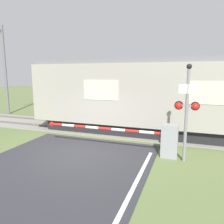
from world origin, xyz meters
name	(u,v)px	position (x,y,z in m)	size (l,w,h in m)	color
ground_plane	(79,154)	(0.00, 0.00, 0.00)	(80.00, 80.00, 0.00)	#5B6B3D
track_bed	(112,129)	(0.00, 3.94, 0.02)	(36.00, 3.20, 0.13)	gray
train	(208,98)	(4.82, 3.94, 1.96)	(17.85, 2.85, 3.84)	black
crossing_barrier	(158,139)	(2.95, 0.83, 0.67)	(5.56, 0.44, 1.25)	gray
signal_post	(187,108)	(3.91, 0.58, 1.95)	(0.84, 0.26, 3.43)	gray
catenary_pole	(5,69)	(-9.35, 5.87, 3.48)	(0.20, 1.90, 6.65)	slate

